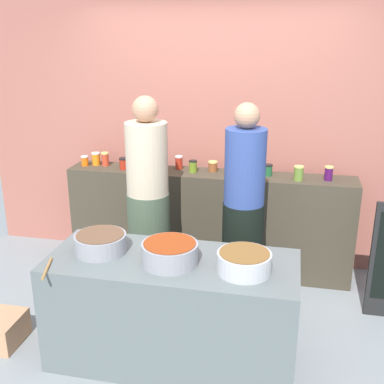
# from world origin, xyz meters

# --- Properties ---
(ground) EXTENTS (12.00, 12.00, 0.00)m
(ground) POSITION_xyz_m (0.00, 0.00, 0.00)
(ground) COLOR gray
(storefront_wall) EXTENTS (4.80, 0.12, 3.00)m
(storefront_wall) POSITION_xyz_m (0.00, 1.45, 1.50)
(storefront_wall) COLOR #A05A4D
(storefront_wall) RESTS_ON ground
(display_shelf) EXTENTS (2.70, 0.36, 0.99)m
(display_shelf) POSITION_xyz_m (0.00, 1.10, 0.49)
(display_shelf) COLOR #3F382A
(display_shelf) RESTS_ON ground
(prep_table) EXTENTS (1.70, 0.70, 0.78)m
(prep_table) POSITION_xyz_m (0.00, -0.30, 0.39)
(prep_table) COLOR #596263
(prep_table) RESTS_ON ground
(preserve_jar_0) EXTENTS (0.07, 0.07, 0.10)m
(preserve_jar_0) POSITION_xyz_m (-1.23, 1.09, 1.04)
(preserve_jar_0) COLOR orange
(preserve_jar_0) RESTS_ON display_shelf
(preserve_jar_1) EXTENTS (0.08, 0.08, 0.12)m
(preserve_jar_1) POSITION_xyz_m (-1.14, 1.14, 1.05)
(preserve_jar_1) COLOR orange
(preserve_jar_1) RESTS_ON display_shelf
(preserve_jar_2) EXTENTS (0.07, 0.07, 0.13)m
(preserve_jar_2) POSITION_xyz_m (-1.04, 1.13, 1.05)
(preserve_jar_2) COLOR #BD3B24
(preserve_jar_2) RESTS_ON display_shelf
(preserve_jar_3) EXTENTS (0.09, 0.09, 0.11)m
(preserve_jar_3) POSITION_xyz_m (-0.82, 1.06, 1.04)
(preserve_jar_3) COLOR #A62514
(preserve_jar_3) RESTS_ON display_shelf
(preserve_jar_4) EXTENTS (0.09, 0.09, 0.12)m
(preserve_jar_4) POSITION_xyz_m (-0.66, 1.13, 1.05)
(preserve_jar_4) COLOR #4F2860
(preserve_jar_4) RESTS_ON display_shelf
(preserve_jar_5) EXTENTS (0.08, 0.08, 0.11)m
(preserve_jar_5) POSITION_xyz_m (-0.50, 1.07, 1.04)
(preserve_jar_5) COLOR #9A411E
(preserve_jar_5) RESTS_ON display_shelf
(preserve_jar_6) EXTENTS (0.07, 0.07, 0.13)m
(preserve_jar_6) POSITION_xyz_m (-0.30, 1.17, 1.05)
(preserve_jar_6) COLOR #A62919
(preserve_jar_6) RESTS_ON display_shelf
(preserve_jar_7) EXTENTS (0.08, 0.08, 0.11)m
(preserve_jar_7) POSITION_xyz_m (-0.15, 1.09, 1.04)
(preserve_jar_7) COLOR olive
(preserve_jar_7) RESTS_ON display_shelf
(preserve_jar_8) EXTENTS (0.09, 0.09, 0.10)m
(preserve_jar_8) POSITION_xyz_m (0.03, 1.16, 1.04)
(preserve_jar_8) COLOR brown
(preserve_jar_8) RESTS_ON display_shelf
(preserve_jar_9) EXTENTS (0.09, 0.09, 0.12)m
(preserve_jar_9) POSITION_xyz_m (0.22, 1.06, 1.05)
(preserve_jar_9) COLOR #85370E
(preserve_jar_9) RESTS_ON display_shelf
(preserve_jar_10) EXTENTS (0.09, 0.09, 0.10)m
(preserve_jar_10) POSITION_xyz_m (0.37, 1.07, 1.04)
(preserve_jar_10) COLOR gold
(preserve_jar_10) RESTS_ON display_shelf
(preserve_jar_11) EXTENTS (0.08, 0.08, 0.11)m
(preserve_jar_11) POSITION_xyz_m (0.54, 1.13, 1.04)
(preserve_jar_11) COLOR #1E562F
(preserve_jar_11) RESTS_ON display_shelf
(preserve_jar_12) EXTENTS (0.09, 0.09, 0.13)m
(preserve_jar_12) POSITION_xyz_m (0.82, 1.04, 1.05)
(preserve_jar_12) COLOR olive
(preserve_jar_12) RESTS_ON display_shelf
(preserve_jar_13) EXTENTS (0.08, 0.08, 0.13)m
(preserve_jar_13) POSITION_xyz_m (1.07, 1.10, 1.05)
(preserve_jar_13) COLOR #44114D
(preserve_jar_13) RESTS_ON display_shelf
(cooking_pot_left) EXTENTS (0.36, 0.36, 0.13)m
(cooking_pot_left) POSITION_xyz_m (-0.52, -0.28, 0.85)
(cooking_pot_left) COLOR gray
(cooking_pot_left) RESTS_ON prep_table
(cooking_pot_center) EXTENTS (0.38, 0.38, 0.15)m
(cooking_pot_center) POSITION_xyz_m (-0.00, -0.35, 0.86)
(cooking_pot_center) COLOR gray
(cooking_pot_center) RESTS_ON prep_table
(cooking_pot_right) EXTENTS (0.35, 0.35, 0.14)m
(cooking_pot_right) POSITION_xyz_m (0.49, -0.36, 0.85)
(cooking_pot_right) COLOR #B7B7BC
(cooking_pot_right) RESTS_ON prep_table
(wooden_spoon) EXTENTS (0.10, 0.28, 0.02)m
(wooden_spoon) POSITION_xyz_m (-0.75, -0.60, 0.79)
(wooden_spoon) COLOR #9E703D
(wooden_spoon) RESTS_ON prep_table
(cook_with_tongs) EXTENTS (0.36, 0.36, 1.77)m
(cook_with_tongs) POSITION_xyz_m (-0.40, 0.48, 0.81)
(cook_with_tongs) COLOR #43533F
(cook_with_tongs) RESTS_ON ground
(cook_in_cap) EXTENTS (0.33, 0.33, 1.75)m
(cook_in_cap) POSITION_xyz_m (0.40, 0.41, 0.80)
(cook_in_cap) COLOR black
(cook_in_cap) RESTS_ON ground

